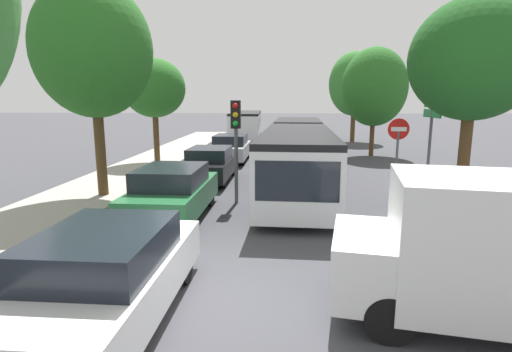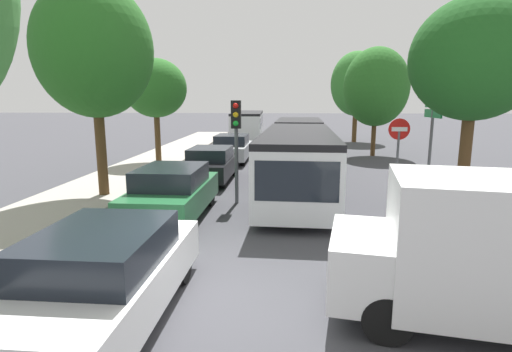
{
  "view_description": "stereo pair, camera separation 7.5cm",
  "coord_description": "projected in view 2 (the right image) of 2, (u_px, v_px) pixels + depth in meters",
  "views": [
    {
      "loc": [
        0.82,
        -6.38,
        3.41
      ],
      "look_at": [
        0.2,
        5.19,
        1.2
      ],
      "focal_mm": 28.0,
      "sensor_mm": 36.0,
      "label": 1
    },
    {
      "loc": [
        0.9,
        -6.37,
        3.41
      ],
      "look_at": [
        0.2,
        5.19,
        1.2
      ],
      "focal_mm": 28.0,
      "sensor_mm": 36.0,
      "label": 2
    }
  ],
  "objects": [
    {
      "name": "queued_car_black",
      "position": [
        211.0,
        164.0,
        16.93
      ],
      "size": [
        1.87,
        4.22,
        1.45
      ],
      "rotation": [
        0.0,
        0.0,
        1.55
      ],
      "color": "black",
      "rests_on": "ground"
    },
    {
      "name": "tree_right_near",
      "position": [
        471.0,
        63.0,
        11.52
      ],
      "size": [
        3.61,
        3.61,
        6.33
      ],
      "color": "#51381E",
      "rests_on": "ground"
    },
    {
      "name": "traffic_light",
      "position": [
        236.0,
        129.0,
        12.98
      ],
      "size": [
        0.33,
        0.36,
        3.4
      ],
      "rotation": [
        0.0,
        0.0,
        -1.55
      ],
      "color": "#56595E",
      "rests_on": "ground"
    },
    {
      "name": "ground_plane",
      "position": [
        227.0,
        299.0,
        6.94
      ],
      "size": [
        200.0,
        200.0,
        0.0
      ],
      "primitive_type": "plane",
      "color": "#3D3D42"
    },
    {
      "name": "no_entry_sign",
      "position": [
        398.0,
        147.0,
        13.2
      ],
      "size": [
        0.7,
        0.08,
        2.82
      ],
      "rotation": [
        0.0,
        0.0,
        -1.57
      ],
      "color": "#56595E",
      "rests_on": "ground"
    },
    {
      "name": "queued_car_white",
      "position": [
        106.0,
        275.0,
        6.11
      ],
      "size": [
        1.97,
        4.44,
        1.53
      ],
      "rotation": [
        0.0,
        0.0,
        1.55
      ],
      "color": "white",
      "rests_on": "ground"
    },
    {
      "name": "queued_car_silver",
      "position": [
        232.0,
        148.0,
        22.36
      ],
      "size": [
        1.95,
        4.39,
        1.51
      ],
      "rotation": [
        0.0,
        0.0,
        1.55
      ],
      "color": "#B7BABF",
      "rests_on": "ground"
    },
    {
      "name": "tree_right_mid",
      "position": [
        376.0,
        89.0,
        24.13
      ],
      "size": [
        3.9,
        3.9,
        6.55
      ],
      "color": "#51381E",
      "rests_on": "ground"
    },
    {
      "name": "tree_right_far",
      "position": [
        356.0,
        84.0,
        32.23
      ],
      "size": [
        4.12,
        4.12,
        7.28
      ],
      "color": "#51381E",
      "rests_on": "ground"
    },
    {
      "name": "city_bus_rear",
      "position": [
        248.0,
        123.0,
        36.14
      ],
      "size": [
        2.7,
        11.02,
        2.36
      ],
      "rotation": [
        0.0,
        0.0,
        1.59
      ],
      "color": "silver",
      "rests_on": "ground"
    },
    {
      "name": "tree_left_mid",
      "position": [
        93.0,
        54.0,
        13.26
      ],
      "size": [
        3.86,
        3.86,
        7.29
      ],
      "color": "#51381E",
      "rests_on": "ground"
    },
    {
      "name": "kerb_strip_left",
      "position": [
        153.0,
        162.0,
        21.95
      ],
      "size": [
        3.2,
        39.92,
        0.14
      ],
      "primitive_type": "cube",
      "color": "#9E998E",
      "rests_on": "ground"
    },
    {
      "name": "queued_car_green",
      "position": [
        173.0,
        192.0,
        11.62
      ],
      "size": [
        1.98,
        4.45,
        1.53
      ],
      "rotation": [
        0.0,
        0.0,
        1.55
      ],
      "color": "#236638",
      "rests_on": "ground"
    },
    {
      "name": "articulated_bus",
      "position": [
        298.0,
        148.0,
        17.47
      ],
      "size": [
        3.16,
        15.92,
        2.35
      ],
      "rotation": [
        0.0,
        0.0,
        -1.62
      ],
      "color": "silver",
      "rests_on": "ground"
    },
    {
      "name": "tree_left_far",
      "position": [
        154.0,
        90.0,
        21.02
      ],
      "size": [
        3.27,
        3.27,
        5.57
      ],
      "color": "#51381E",
      "rests_on": "ground"
    },
    {
      "name": "direction_sign_post",
      "position": [
        432.0,
        126.0,
        13.6
      ],
      "size": [
        0.1,
        1.4,
        3.6
      ],
      "rotation": [
        0.0,
        0.0,
        3.16
      ],
      "color": "#56595E",
      "rests_on": "ground"
    }
  ]
}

